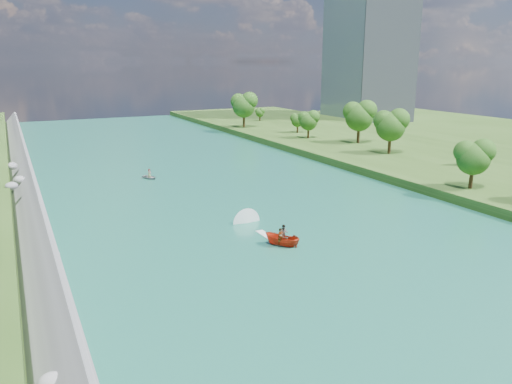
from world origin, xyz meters
TOP-DOWN VIEW (x-y plane):
  - ground at (0.00, 0.00)m, footprint 260.00×260.00m
  - river_water at (0.00, 20.00)m, footprint 55.00×240.00m
  - berm_east at (49.50, 20.00)m, footprint 44.00×240.00m
  - riprap_bank at (-25.84, 19.54)m, footprint 4.60×236.00m
  - office_tower at (82.50, 95.00)m, footprint 22.00×22.00m
  - trees_east at (37.96, 38.30)m, footprint 18.11×139.07m
  - motorboat at (-1.79, 4.40)m, footprint 3.60×18.77m
  - raft at (-6.30, 40.55)m, footprint 3.34×3.81m

SIDE VIEW (x-z plane):
  - ground at x=0.00m, z-range 0.00..0.00m
  - river_water at x=0.00m, z-range 0.00..0.10m
  - raft at x=-6.30m, z-range -0.35..1.32m
  - berm_east at x=49.50m, z-range 0.00..1.50m
  - motorboat at x=-1.79m, z-range -0.31..1.84m
  - riprap_bank at x=-25.84m, z-range -0.51..4.10m
  - trees_east at x=37.96m, z-range 0.62..11.91m
  - office_tower at x=82.50m, z-range 0.00..60.00m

